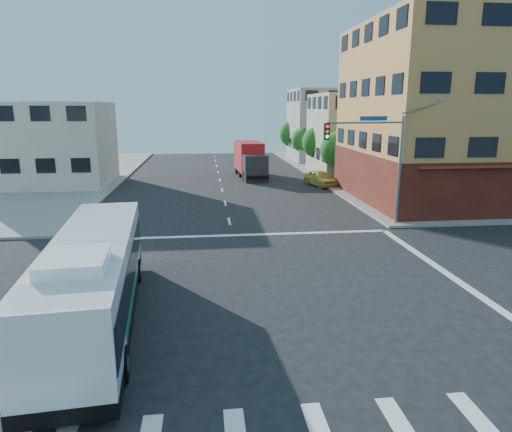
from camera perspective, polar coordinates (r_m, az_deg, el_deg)
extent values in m
plane|color=black|center=(18.59, -1.10, -10.42)|extent=(120.00, 120.00, 0.00)
cube|color=gray|center=(63.94, 28.62, 5.12)|extent=(50.00, 50.00, 0.15)
cube|color=#BD8144|center=(41.48, 25.42, 11.46)|extent=(18.00, 15.00, 14.00)
cube|color=maroon|center=(41.84, 24.73, 4.63)|extent=(18.09, 15.08, 4.00)
cube|color=#B7A48C|center=(54.29, 13.77, 9.88)|extent=(12.00, 10.00, 9.00)
cube|color=gray|center=(67.58, 9.69, 11.12)|extent=(12.00, 10.00, 10.00)
cube|color=beige|center=(49.53, -24.86, 8.14)|extent=(12.00, 10.00, 8.00)
cylinder|color=slate|center=(30.62, 17.50, 5.28)|extent=(0.18, 0.18, 7.00)
cylinder|color=slate|center=(29.21, 13.56, 11.28)|extent=(5.01, 0.62, 0.12)
cube|color=black|center=(28.24, 8.82, 10.41)|extent=(0.32, 0.30, 1.00)
sphere|color=#FF0C0C|center=(28.06, 8.93, 11.00)|extent=(0.20, 0.20, 0.20)
sphere|color=yellow|center=(28.08, 8.91, 10.39)|extent=(0.20, 0.20, 0.20)
sphere|color=#19FF33|center=(28.09, 8.89, 9.78)|extent=(0.20, 0.20, 0.20)
cube|color=#134A88|center=(29.42, 14.48, 11.73)|extent=(1.80, 0.22, 0.28)
cube|color=gray|center=(31.68, 22.16, 13.36)|extent=(0.50, 0.22, 0.14)
cylinder|color=#331D12|center=(47.33, 10.06, 5.27)|extent=(0.28, 0.28, 1.92)
sphere|color=#195819|center=(47.06, 10.18, 8.17)|extent=(3.60, 3.60, 3.60)
sphere|color=#195819|center=(46.81, 10.81, 9.22)|extent=(2.52, 2.52, 2.52)
cylinder|color=#331D12|center=(54.98, 7.72, 6.51)|extent=(0.28, 0.28, 1.99)
sphere|color=#195819|center=(54.73, 7.80, 9.12)|extent=(3.80, 3.80, 3.80)
sphere|color=#195819|center=(54.48, 8.32, 10.09)|extent=(2.66, 2.66, 2.66)
cylinder|color=#331D12|center=(62.72, 5.94, 7.35)|extent=(0.28, 0.28, 1.89)
sphere|color=#195819|center=(62.52, 5.99, 9.45)|extent=(3.40, 3.40, 3.40)
sphere|color=#195819|center=(62.26, 6.44, 10.21)|extent=(2.38, 2.38, 2.38)
cylinder|color=#331D12|center=(70.51, 4.55, 8.11)|extent=(0.28, 0.28, 2.03)
sphere|color=#195819|center=(70.32, 4.59, 10.23)|extent=(4.00, 4.00, 4.00)
sphere|color=#195819|center=(70.05, 4.98, 11.03)|extent=(2.80, 2.80, 2.80)
cube|color=black|center=(17.43, -19.25, -10.94)|extent=(3.55, 12.10, 0.45)
cube|color=white|center=(16.98, -19.57, -7.19)|extent=(3.53, 12.07, 2.83)
cube|color=black|center=(16.92, -19.61, -6.64)|extent=(3.55, 11.72, 1.24)
cube|color=black|center=(22.54, -17.57, -1.81)|extent=(2.32, 0.26, 1.34)
cube|color=#E5590C|center=(22.34, -17.74, 0.67)|extent=(1.89, 0.21, 0.28)
cube|color=white|center=(16.57, -19.93, -2.80)|extent=(3.46, 11.83, 0.12)
cube|color=white|center=(13.70, -21.76, -5.26)|extent=(1.95, 2.32, 0.36)
cube|color=#0D6940|center=(17.03, -23.91, -10.13)|extent=(0.48, 5.44, 0.28)
cube|color=#0D6940|center=(16.64, -15.19, -9.97)|extent=(0.48, 5.44, 0.28)
cylinder|color=black|center=(21.13, -21.10, -6.86)|extent=(0.38, 1.05, 1.03)
cylinder|color=#99999E|center=(21.15, -21.48, -6.87)|extent=(0.08, 0.52, 0.52)
cylinder|color=black|center=(20.83, -14.64, -6.65)|extent=(0.38, 1.05, 1.03)
cylinder|color=#99999E|center=(20.82, -14.25, -6.64)|extent=(0.08, 0.52, 0.52)
cylinder|color=black|center=(14.36, -26.20, -17.24)|extent=(0.38, 1.05, 1.03)
cylinder|color=#99999E|center=(14.40, -26.76, -17.22)|extent=(0.08, 0.52, 0.52)
cylinder|color=black|center=(13.93, -16.30, -17.33)|extent=(0.38, 1.05, 1.03)
cylinder|color=#99999E|center=(13.91, -15.71, -17.32)|extent=(0.08, 0.52, 0.52)
cube|color=#28272C|center=(47.56, -0.11, 6.00)|extent=(2.57, 2.47, 2.73)
cube|color=black|center=(46.53, 0.11, 6.36)|extent=(2.20, 0.24, 1.05)
cube|color=red|center=(51.36, -0.93, 7.50)|extent=(2.93, 6.04, 3.14)
cube|color=black|center=(50.32, -0.68, 5.51)|extent=(2.91, 8.53, 0.31)
cylinder|color=black|center=(47.69, -1.47, 5.00)|extent=(0.37, 1.07, 1.05)
cylinder|color=black|center=(48.09, 1.13, 5.07)|extent=(0.37, 1.07, 1.05)
cylinder|color=black|center=(50.67, -2.02, 5.50)|extent=(0.37, 1.07, 1.05)
cylinder|color=black|center=(51.04, 0.44, 5.56)|extent=(0.37, 1.07, 1.05)
cylinder|color=black|center=(53.23, -2.44, 5.88)|extent=(0.37, 1.07, 1.05)
cylinder|color=black|center=(53.59, -0.10, 5.94)|extent=(0.37, 1.07, 1.05)
imported|color=gold|center=(45.22, 8.06, 4.71)|extent=(2.85, 4.77, 1.52)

